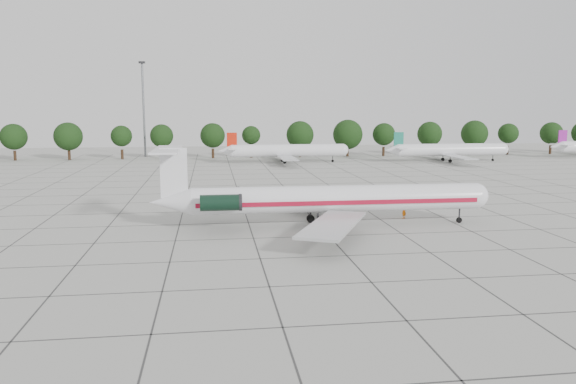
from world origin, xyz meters
name	(u,v)px	position (x,y,z in m)	size (l,w,h in m)	color
ground	(315,221)	(0.00, 0.00, 0.00)	(260.00, 260.00, 0.00)	#A5A59E
apron_joints	(296,200)	(0.00, 15.00, 0.01)	(170.00, 170.00, 0.02)	#383838
main_airliner	(319,199)	(-0.15, -3.23, 3.23)	(38.99, 30.65, 9.14)	silver
ground_crew	(404,211)	(11.04, 0.00, 0.98)	(0.72, 0.47, 1.96)	orange
bg_airliner_c	(287,151)	(6.05, 69.97, 2.91)	(28.24, 27.20, 7.40)	silver
bg_airliner_d	(450,150)	(46.39, 66.98, 2.91)	(28.24, 27.20, 7.40)	silver
tree_line	(213,135)	(-11.68, 85.00, 5.98)	(249.86, 8.44, 10.22)	#332114
floodlight_mast	(143,104)	(-30.00, 92.00, 14.28)	(1.60, 1.60, 25.45)	slate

